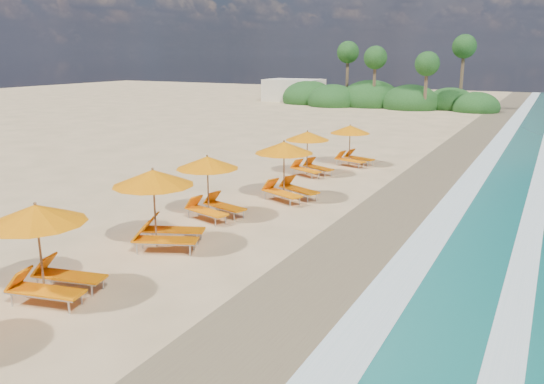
# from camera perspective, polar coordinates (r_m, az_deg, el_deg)

# --- Properties ---
(ground) EXTENTS (160.00, 160.00, 0.00)m
(ground) POSITION_cam_1_polar(r_m,az_deg,el_deg) (20.01, -0.00, -3.33)
(ground) COLOR #D7B27E
(ground) RESTS_ON ground
(wet_sand) EXTENTS (4.00, 160.00, 0.01)m
(wet_sand) POSITION_cam_1_polar(r_m,az_deg,el_deg) (18.59, 11.02, -5.00)
(wet_sand) COLOR olive
(wet_sand) RESTS_ON ground
(surf_foam) EXTENTS (4.00, 160.00, 0.01)m
(surf_foam) POSITION_cam_1_polar(r_m,az_deg,el_deg) (18.06, 19.28, -6.08)
(surf_foam) COLOR white
(surf_foam) RESTS_ON ground
(station_1) EXTENTS (3.08, 2.97, 2.52)m
(station_1) POSITION_cam_1_polar(r_m,az_deg,el_deg) (14.84, -22.66, -5.14)
(station_1) COLOR olive
(station_1) RESTS_ON ground
(station_2) EXTENTS (3.41, 3.37, 2.62)m
(station_2) POSITION_cam_1_polar(r_m,az_deg,el_deg) (17.60, -11.63, -1.14)
(station_2) COLOR olive
(station_2) RESTS_ON ground
(station_3) EXTENTS (2.99, 2.89, 2.41)m
(station_3) POSITION_cam_1_polar(r_m,az_deg,el_deg) (20.55, -6.42, 0.96)
(station_3) COLOR olive
(station_3) RESTS_ON ground
(station_4) EXTENTS (3.30, 3.26, 2.55)m
(station_4) POSITION_cam_1_polar(r_m,az_deg,el_deg) (22.97, 1.59, 2.67)
(station_4) COLOR olive
(station_4) RESTS_ON ground
(station_5) EXTENTS (3.00, 2.97, 2.30)m
(station_5) POSITION_cam_1_polar(r_m,az_deg,el_deg) (27.78, 3.97, 4.40)
(station_5) COLOR olive
(station_5) RESTS_ON ground
(station_6) EXTENTS (2.85, 2.77, 2.28)m
(station_6) POSITION_cam_1_polar(r_m,az_deg,el_deg) (30.55, 8.44, 5.17)
(station_6) COLOR olive
(station_6) RESTS_ON ground
(treeline) EXTENTS (25.80, 8.80, 9.74)m
(treeline) POSITION_cam_1_polar(r_m,az_deg,el_deg) (65.36, 11.08, 9.66)
(treeline) COLOR #163D14
(treeline) RESTS_ON ground
(beach_building) EXTENTS (7.00, 5.00, 2.80)m
(beach_building) POSITION_cam_1_polar(r_m,az_deg,el_deg) (72.00, 2.32, 10.65)
(beach_building) COLOR beige
(beach_building) RESTS_ON ground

